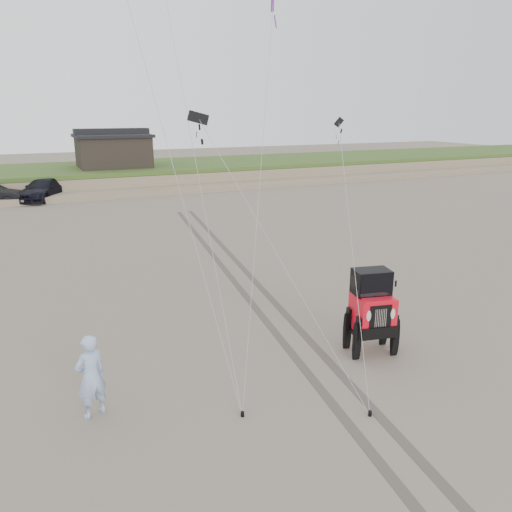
% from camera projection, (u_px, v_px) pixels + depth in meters
% --- Properties ---
extents(ground, '(160.00, 160.00, 0.00)m').
position_uv_depth(ground, '(302.00, 392.00, 12.03)').
color(ground, '#6B6054').
rests_on(ground, ground).
extents(dune_ridge, '(160.00, 14.25, 1.73)m').
position_uv_depth(dune_ridge, '(91.00, 178.00, 44.45)').
color(dune_ridge, '#7A6B54').
rests_on(dune_ridge, ground).
extents(cabin, '(6.40, 5.40, 3.35)m').
position_uv_depth(cabin, '(113.00, 150.00, 44.15)').
color(cabin, black).
rests_on(cabin, dune_ridge).
extents(truck_c, '(4.82, 5.91, 1.61)m').
position_uv_depth(truck_c, '(44.00, 189.00, 37.84)').
color(truck_c, black).
rests_on(truck_c, ground).
extents(jeep, '(3.25, 5.45, 1.90)m').
position_uv_depth(jeep, '(372.00, 321.00, 13.75)').
color(jeep, red).
rests_on(jeep, ground).
extents(man, '(0.83, 0.70, 1.93)m').
position_uv_depth(man, '(91.00, 376.00, 10.84)').
color(man, '#8CA8D9').
rests_on(man, ground).
extents(stake_main, '(0.08, 0.08, 0.12)m').
position_uv_depth(stake_main, '(242.00, 414.00, 11.03)').
color(stake_main, black).
rests_on(stake_main, ground).
extents(stake_aux, '(0.08, 0.08, 0.12)m').
position_uv_depth(stake_aux, '(370.00, 413.00, 11.05)').
color(stake_aux, black).
rests_on(stake_aux, ground).
extents(tire_tracks, '(5.22, 29.74, 0.01)m').
position_uv_depth(tire_tracks, '(245.00, 281.00, 19.80)').
color(tire_tracks, '#4C443D').
rests_on(tire_tracks, ground).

